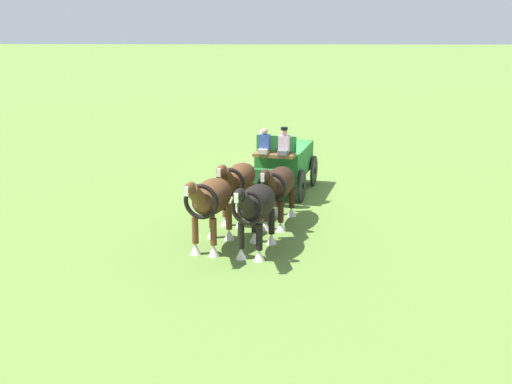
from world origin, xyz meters
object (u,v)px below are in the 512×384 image
Objects in this scene: draft_horse_lead_near at (255,206)px; draft_horse_lead_off at (211,200)px; draft_horse_rear_off at (238,181)px; draft_horse_rear_near at (278,185)px; show_wagon at (284,162)px.

draft_horse_lead_off reaches higher than draft_horse_lead_near.
draft_horse_rear_near is at bearing 75.62° from draft_horse_rear_off.
show_wagon is 6.24m from draft_horse_lead_off.
draft_horse_lead_near is at bearing -8.46° from show_wagon.
draft_horse_lead_near is at bearing 75.28° from draft_horse_lead_off.
draft_horse_lead_off reaches higher than draft_horse_rear_off.
draft_horse_lead_near is 1.30m from draft_horse_lead_off.
draft_horse_lead_near is (2.83, 0.61, 0.04)m from draft_horse_rear_off.
draft_horse_rear_off is at bearing -167.80° from draft_horse_lead_near.
show_wagon is at bearing 175.75° from draft_horse_rear_near.
draft_horse_rear_near is 1.02× the size of draft_horse_rear_off.
show_wagon is 3.68m from draft_horse_rear_off.
show_wagon reaches higher than draft_horse_lead_off.
draft_horse_rear_off is 1.07× the size of draft_horse_lead_near.
draft_horse_rear_off is at bearing -24.62° from show_wagon.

